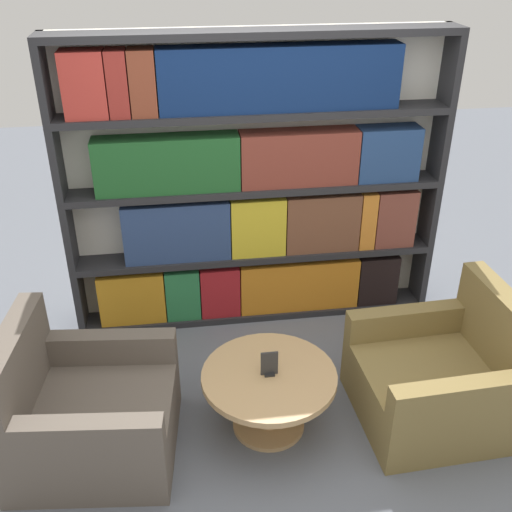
# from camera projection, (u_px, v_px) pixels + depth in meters

# --- Properties ---
(ground_plane) EXTENTS (14.00, 14.00, 0.00)m
(ground_plane) POSITION_uv_depth(u_px,v_px,m) (288.00, 443.00, 3.68)
(ground_plane) COLOR slate
(bookshelf) EXTENTS (2.79, 0.30, 2.20)m
(bookshelf) POSITION_uv_depth(u_px,v_px,m) (255.00, 190.00, 4.41)
(bookshelf) COLOR silver
(bookshelf) RESTS_ON ground_plane
(armchair_left) EXTENTS (1.01, 0.95, 0.86)m
(armchair_left) POSITION_uv_depth(u_px,v_px,m) (86.00, 414.00, 3.50)
(armchair_left) COLOR brown
(armchair_left) RESTS_ON ground_plane
(armchair_right) EXTENTS (0.96, 0.90, 0.86)m
(armchair_right) POSITION_uv_depth(u_px,v_px,m) (441.00, 379.00, 3.77)
(armchair_right) COLOR olive
(armchair_right) RESTS_ON ground_plane
(coffee_table) EXTENTS (0.82, 0.82, 0.42)m
(coffee_table) POSITION_uv_depth(u_px,v_px,m) (269.00, 389.00, 3.66)
(coffee_table) COLOR tan
(coffee_table) RESTS_ON ground_plane
(table_sign) EXTENTS (0.10, 0.06, 0.16)m
(table_sign) POSITION_uv_depth(u_px,v_px,m) (269.00, 365.00, 3.57)
(table_sign) COLOR black
(table_sign) RESTS_ON coffee_table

